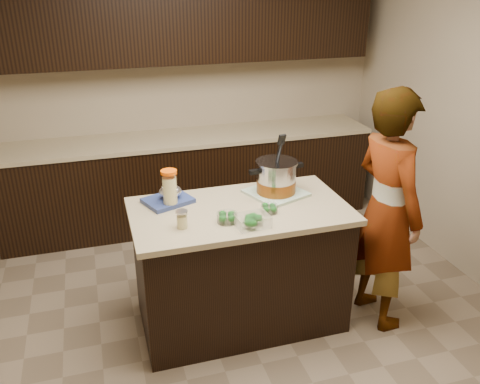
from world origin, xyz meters
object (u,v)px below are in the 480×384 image
object	(u,v)px
island	(240,266)
stock_pot	(276,179)
person	(387,210)
lemonade_pitcher	(170,190)

from	to	relation	value
island	stock_pot	bearing A→B (deg)	25.92
stock_pot	person	size ratio (longest dim) A/B	0.24
lemonade_pitcher	island	bearing A→B (deg)	-19.67
stock_pot	lemonade_pitcher	distance (m)	0.75
stock_pot	island	bearing A→B (deg)	-160.02
island	person	distance (m)	1.09
person	island	bearing A→B (deg)	70.65
island	person	bearing A→B (deg)	-13.44
lemonade_pitcher	person	distance (m)	1.48
lemonade_pitcher	stock_pot	bearing A→B (deg)	-0.41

